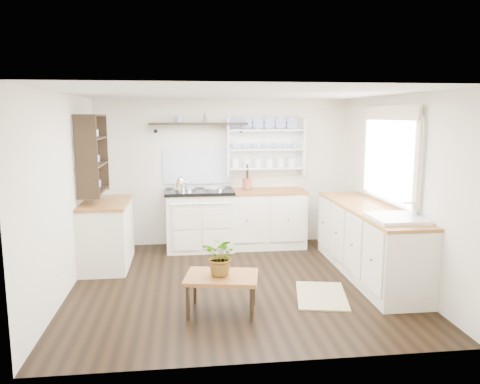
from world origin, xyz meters
TOP-DOWN VIEW (x-y plane):
  - floor at (0.00, 0.00)m, footprint 4.00×3.80m
  - wall_back at (0.00, 1.90)m, footprint 4.00×0.02m
  - wall_right at (2.00, 0.00)m, footprint 0.02×3.80m
  - wall_left at (-2.00, 0.00)m, footprint 0.02×3.80m
  - ceiling at (0.00, 0.00)m, footprint 4.00×3.80m
  - window at (1.95, 0.15)m, footprint 0.08×1.55m
  - aga_cooker at (-0.41, 1.57)m, footprint 1.04×0.72m
  - back_cabinets at (0.60, 1.60)m, footprint 1.27×0.63m
  - right_cabinets at (1.70, 0.10)m, footprint 0.62×2.43m
  - belfast_sink at (1.70, -0.65)m, footprint 0.55×0.60m
  - left_cabinets at (-1.70, 0.90)m, footprint 0.62×1.13m
  - plate_rack at (0.65, 1.86)m, footprint 1.20×0.22m
  - high_shelf at (-0.40, 1.78)m, footprint 1.50×0.29m
  - left_shelving at (-1.84, 0.90)m, footprint 0.28×0.80m
  - kettle at (-0.69, 1.45)m, footprint 0.17×0.17m
  - utensil_crock at (0.34, 1.68)m, footprint 0.14×0.14m
  - center_table at (-0.27, -0.83)m, footprint 0.83×0.66m
  - potted_plant at (-0.27, -0.83)m, footprint 0.49×0.47m
  - floor_rug at (0.90, -0.54)m, footprint 0.71×0.94m

SIDE VIEW (x-z plane):
  - floor at x=0.00m, z-range -0.01..0.01m
  - floor_rug at x=0.90m, z-range 0.00..0.02m
  - center_table at x=-0.27m, z-range 0.16..0.56m
  - right_cabinets at x=1.70m, z-range 0.01..0.91m
  - left_cabinets at x=-1.70m, z-range 0.01..0.91m
  - back_cabinets at x=0.60m, z-range 0.01..0.91m
  - aga_cooker at x=-0.41m, z-range -0.01..0.95m
  - potted_plant at x=-0.27m, z-range 0.40..0.82m
  - belfast_sink at x=1.70m, z-range 0.58..1.03m
  - utensil_crock at x=0.34m, z-range 0.91..1.07m
  - kettle at x=-0.69m, z-range 0.93..1.14m
  - wall_back at x=0.00m, z-range 0.00..2.30m
  - wall_right at x=2.00m, z-range 0.00..2.30m
  - wall_left at x=-2.00m, z-range 0.00..2.30m
  - left_shelving at x=-1.84m, z-range 1.02..2.08m
  - plate_rack at x=0.65m, z-range 1.11..2.01m
  - window at x=1.95m, z-range 0.95..2.17m
  - high_shelf at x=-0.40m, z-range 1.83..1.99m
  - ceiling at x=0.00m, z-range 2.29..2.30m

